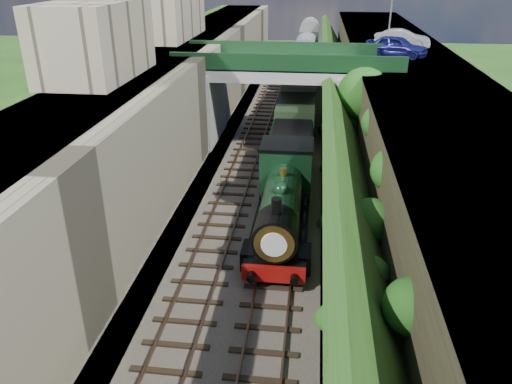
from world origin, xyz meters
TOP-DOWN VIEW (x-y plane):
  - ground at (0.00, 0.00)m, footprint 160.00×160.00m
  - trackbed at (0.00, 20.00)m, footprint 10.00×90.00m
  - retaining_wall at (-5.50, 20.00)m, footprint 1.00×90.00m
  - street_plateau_left at (-9.00, 20.00)m, footprint 6.00×90.00m
  - street_plateau_right at (9.50, 20.00)m, footprint 8.00×90.00m
  - embankment_slope at (5.02, 18.22)m, footprint 4.36×90.00m
  - track_left at (-2.00, 20.00)m, footprint 2.50×90.00m
  - track_right at (1.20, 20.00)m, footprint 2.50×90.00m
  - road_bridge at (0.94, 24.00)m, footprint 16.00×6.40m
  - building_far at (-10.50, 30.00)m, footprint 5.00×10.00m
  - building_near at (-9.50, 14.00)m, footprint 4.00×8.00m
  - tree at (5.91, 20.86)m, footprint 3.60×3.80m
  - lamppost at (8.39, 31.10)m, footprint 0.87×0.15m
  - car_blue at (8.52, 27.06)m, footprint 4.99×3.50m
  - car_silver at (9.57, 31.55)m, footprint 4.79×2.38m
  - locomotive at (1.20, 9.53)m, footprint 3.10×10.22m
  - tender at (1.20, 16.89)m, footprint 2.70×6.00m
  - coach_front at (1.20, 29.49)m, footprint 2.90×18.00m
  - coach_middle at (1.20, 48.29)m, footprint 2.90×18.00m
  - coach_rear at (1.20, 67.09)m, footprint 2.90×18.00m

SIDE VIEW (x-z plane):
  - ground at x=0.00m, z-range 0.00..0.00m
  - trackbed at x=0.00m, z-range 0.00..0.20m
  - track_left at x=-2.00m, z-range 0.15..0.35m
  - track_right at x=1.20m, z-range 0.15..0.35m
  - tender at x=1.20m, z-range 0.09..3.14m
  - locomotive at x=1.20m, z-range -0.02..3.81m
  - coach_front at x=1.20m, z-range 0.20..3.90m
  - coach_middle at x=1.20m, z-range 0.20..3.90m
  - coach_rear at x=1.20m, z-range 0.20..3.90m
  - embankment_slope at x=5.02m, z-range -0.40..5.97m
  - street_plateau_right at x=9.50m, z-range 0.00..6.25m
  - retaining_wall at x=-5.50m, z-range 0.00..7.00m
  - street_plateau_left at x=-9.00m, z-range 0.00..7.00m
  - road_bridge at x=0.94m, z-range 0.45..7.70m
  - tree at x=5.91m, z-range 1.35..7.95m
  - car_silver at x=9.57m, z-range 6.25..7.76m
  - car_blue at x=8.52m, z-range 6.25..7.83m
  - building_near at x=-9.50m, z-range 7.00..11.00m
  - lamppost at x=8.39m, z-range 6.57..12.57m
  - building_far at x=-10.50m, z-range 7.00..13.00m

